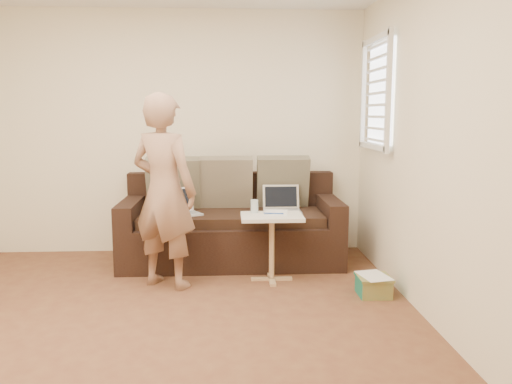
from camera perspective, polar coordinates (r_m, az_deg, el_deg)
floor at (r=3.72m, az=-11.65°, el=-15.45°), size 4.50×4.50×0.00m
wall_back at (r=5.63m, az=-8.68°, el=6.49°), size 4.00×0.00×4.00m
wall_right at (r=3.66m, az=20.43°, el=4.87°), size 0.00×4.50×4.50m
window_blinds at (r=5.05m, az=13.30°, el=10.65°), size 0.12×0.88×1.08m
sofa at (r=5.24m, az=-2.75°, el=-3.23°), size 2.20×0.95×0.85m
pillow_left at (r=5.40m, az=-9.17°, el=0.95°), size 0.55×0.29×0.57m
pillow_mid at (r=5.39m, az=-3.32°, el=1.04°), size 0.55×0.27×0.57m
pillow_right at (r=5.45m, az=3.00°, el=1.13°), size 0.55×0.28×0.57m
laptop_silver at (r=5.19m, az=2.97°, el=-2.28°), size 0.38×0.28×0.25m
laptop_white at (r=5.09m, az=-8.31°, el=-2.58°), size 0.45×0.41×0.26m
person at (r=4.49m, az=-10.20°, el=0.08°), size 0.74×0.66×1.69m
side_table at (r=4.68m, az=1.76°, el=-6.22°), size 0.55×0.39×0.61m
drinking_glass at (r=4.70m, az=-0.17°, el=-1.59°), size 0.07×0.07×0.12m
scissors at (r=4.63m, az=1.98°, el=-2.42°), size 0.19×0.13×0.02m
paper_on_table at (r=4.70m, az=2.26°, el=-2.32°), size 0.25×0.33×0.00m
striped_box at (r=4.46m, az=12.96°, el=-10.11°), size 0.28×0.28×0.17m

